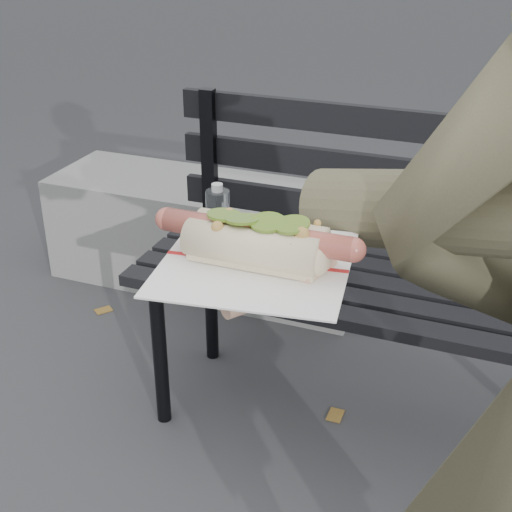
{
  "coord_description": "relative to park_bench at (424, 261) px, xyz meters",
  "views": [
    {
      "loc": [
        0.2,
        -0.71,
        1.36
      ],
      "look_at": [
        -0.04,
        -0.1,
        1.03
      ],
      "focal_mm": 50.0,
      "sensor_mm": 36.0,
      "label": 1
    }
  ],
  "objects": [
    {
      "name": "concrete_block",
      "position": [
        -0.88,
        0.57,
        -0.32
      ],
      "size": [
        1.2,
        0.4,
        0.4
      ],
      "primitive_type": "cube",
      "color": "slate",
      "rests_on": "ground"
    },
    {
      "name": "park_bench",
      "position": [
        0.0,
        0.0,
        0.0
      ],
      "size": [
        1.5,
        0.44,
        0.88
      ],
      "color": "black",
      "rests_on": "ground"
    },
    {
      "name": "held_hotdog",
      "position": [
        0.14,
        -0.99,
        0.54
      ],
      "size": [
        0.62,
        0.32,
        0.2
      ],
      "color": "#4B4832"
    }
  ]
}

